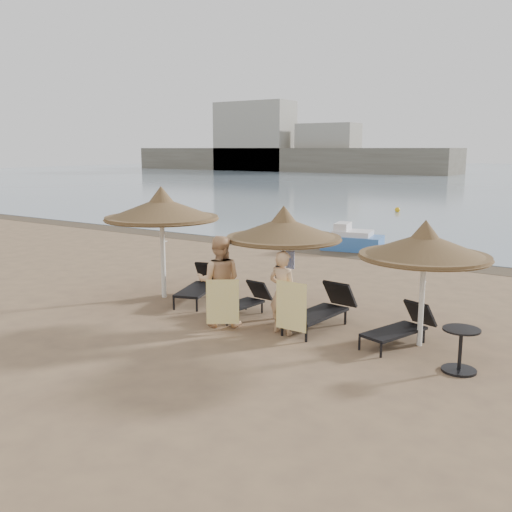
{
  "coord_description": "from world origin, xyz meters",
  "views": [
    {
      "loc": [
        7.13,
        -10.19,
        3.93
      ],
      "look_at": [
        -0.37,
        1.2,
        1.35
      ],
      "focal_mm": 40.0,
      "sensor_mm": 36.0,
      "label": 1
    }
  ],
  "objects_px": {
    "palapa_left": "(162,209)",
    "lounger_near_left": "(244,301)",
    "palapa_right": "(425,246)",
    "palapa_center": "(284,229)",
    "lounger_far_right": "(402,326)",
    "lounger_near_right": "(323,308)",
    "person_right": "(283,286)",
    "pedal_boat": "(352,240)",
    "lounger_far_left": "(201,285)",
    "side_table": "(460,351)",
    "person_left": "(219,274)"
  },
  "relations": [
    {
      "from": "lounger_near_right",
      "to": "side_table",
      "type": "xyz_separation_m",
      "value": [
        3.23,
        -1.03,
        -0.04
      ]
    },
    {
      "from": "lounger_near_right",
      "to": "side_table",
      "type": "relative_size",
      "value": 2.67
    },
    {
      "from": "palapa_left",
      "to": "palapa_right",
      "type": "distance_m",
      "value": 6.94
    },
    {
      "from": "palapa_left",
      "to": "person_right",
      "type": "xyz_separation_m",
      "value": [
        4.22,
        -0.87,
        -1.32
      ]
    },
    {
      "from": "palapa_left",
      "to": "lounger_far_left",
      "type": "height_order",
      "value": "palapa_left"
    },
    {
      "from": "side_table",
      "to": "pedal_boat",
      "type": "height_order",
      "value": "pedal_boat"
    },
    {
      "from": "palapa_left",
      "to": "lounger_far_left",
      "type": "xyz_separation_m",
      "value": [
        0.99,
        0.34,
        -1.96
      ]
    },
    {
      "from": "lounger_near_left",
      "to": "lounger_far_right",
      "type": "xyz_separation_m",
      "value": [
        3.85,
        0.08,
        0.02
      ]
    },
    {
      "from": "lounger_near_left",
      "to": "lounger_far_right",
      "type": "bearing_deg",
      "value": 6.93
    },
    {
      "from": "palapa_center",
      "to": "person_right",
      "type": "distance_m",
      "value": 1.55
    },
    {
      "from": "palapa_center",
      "to": "lounger_near_left",
      "type": "height_order",
      "value": "palapa_center"
    },
    {
      "from": "lounger_far_left",
      "to": "side_table",
      "type": "bearing_deg",
      "value": -29.09
    },
    {
      "from": "lounger_far_right",
      "to": "pedal_boat",
      "type": "distance_m",
      "value": 10.99
    },
    {
      "from": "palapa_right",
      "to": "lounger_near_right",
      "type": "bearing_deg",
      "value": 178.56
    },
    {
      "from": "palapa_center",
      "to": "person_left",
      "type": "bearing_deg",
      "value": -124.56
    },
    {
      "from": "person_left",
      "to": "pedal_boat",
      "type": "height_order",
      "value": "person_left"
    },
    {
      "from": "side_table",
      "to": "person_left",
      "type": "height_order",
      "value": "person_left"
    },
    {
      "from": "lounger_near_right",
      "to": "person_right",
      "type": "distance_m",
      "value": 1.23
    },
    {
      "from": "palapa_center",
      "to": "pedal_boat",
      "type": "distance_m",
      "value": 9.85
    },
    {
      "from": "palapa_center",
      "to": "person_right",
      "type": "relative_size",
      "value": 1.27
    },
    {
      "from": "palapa_right",
      "to": "side_table",
      "type": "bearing_deg",
      "value": -43.45
    },
    {
      "from": "lounger_far_right",
      "to": "pedal_boat",
      "type": "bearing_deg",
      "value": 137.49
    },
    {
      "from": "person_right",
      "to": "pedal_boat",
      "type": "relative_size",
      "value": 0.85
    },
    {
      "from": "palapa_center",
      "to": "lounger_far_right",
      "type": "distance_m",
      "value": 3.43
    },
    {
      "from": "lounger_far_left",
      "to": "lounger_far_right",
      "type": "relative_size",
      "value": 1.12
    },
    {
      "from": "palapa_center",
      "to": "lounger_near_left",
      "type": "distance_m",
      "value": 2.01
    },
    {
      "from": "palapa_left",
      "to": "person_left",
      "type": "bearing_deg",
      "value": -23.19
    },
    {
      "from": "lounger_far_right",
      "to": "pedal_boat",
      "type": "xyz_separation_m",
      "value": [
        -5.37,
        9.59,
        0.03
      ]
    },
    {
      "from": "palapa_center",
      "to": "palapa_right",
      "type": "height_order",
      "value": "palapa_center"
    },
    {
      "from": "palapa_right",
      "to": "lounger_far_left",
      "type": "bearing_deg",
      "value": 176.7
    },
    {
      "from": "pedal_boat",
      "to": "lounger_far_right",
      "type": "bearing_deg",
      "value": -71.47
    },
    {
      "from": "palapa_right",
      "to": "lounger_far_right",
      "type": "bearing_deg",
      "value": -166.29
    },
    {
      "from": "side_table",
      "to": "pedal_boat",
      "type": "relative_size",
      "value": 0.32
    },
    {
      "from": "palapa_left",
      "to": "lounger_far_right",
      "type": "height_order",
      "value": "palapa_left"
    },
    {
      "from": "lounger_far_left",
      "to": "lounger_near_left",
      "type": "xyz_separation_m",
      "value": [
        1.75,
        -0.51,
        -0.07
      ]
    },
    {
      "from": "lounger_far_right",
      "to": "person_left",
      "type": "xyz_separation_m",
      "value": [
        -3.83,
        -1.09,
        0.83
      ]
    },
    {
      "from": "lounger_near_left",
      "to": "lounger_near_right",
      "type": "xyz_separation_m",
      "value": [
        1.99,
        0.22,
        0.08
      ]
    },
    {
      "from": "palapa_left",
      "to": "lounger_near_left",
      "type": "xyz_separation_m",
      "value": [
        2.74,
        -0.17,
        -2.03
      ]
    },
    {
      "from": "lounger_far_right",
      "to": "side_table",
      "type": "relative_size",
      "value": 2.37
    },
    {
      "from": "palapa_right",
      "to": "person_left",
      "type": "bearing_deg",
      "value": -164.28
    },
    {
      "from": "lounger_far_right",
      "to": "person_right",
      "type": "bearing_deg",
      "value": -143.54
    },
    {
      "from": "palapa_center",
      "to": "palapa_right",
      "type": "relative_size",
      "value": 1.03
    },
    {
      "from": "lounger_near_right",
      "to": "palapa_left",
      "type": "bearing_deg",
      "value": -173.19
    },
    {
      "from": "palapa_left",
      "to": "person_left",
      "type": "distance_m",
      "value": 3.22
    },
    {
      "from": "person_left",
      "to": "person_right",
      "type": "height_order",
      "value": "person_left"
    },
    {
      "from": "palapa_right",
      "to": "lounger_far_left",
      "type": "xyz_separation_m",
      "value": [
        -5.95,
        0.34,
        -1.64
      ]
    },
    {
      "from": "lounger_far_left",
      "to": "palapa_left",
      "type": "bearing_deg",
      "value": -179.59
    },
    {
      "from": "lounger_near_left",
      "to": "person_left",
      "type": "distance_m",
      "value": 1.32
    },
    {
      "from": "lounger_near_left",
      "to": "person_right",
      "type": "bearing_deg",
      "value": -19.58
    },
    {
      "from": "palapa_right",
      "to": "pedal_boat",
      "type": "relative_size",
      "value": 1.05
    }
  ]
}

